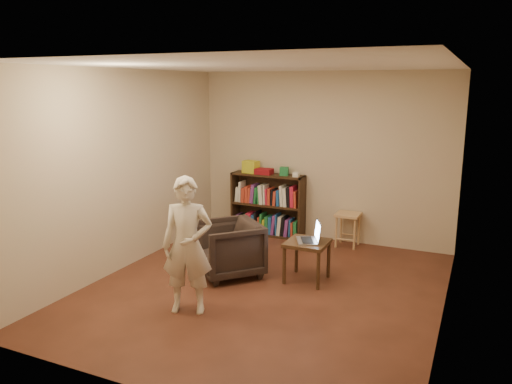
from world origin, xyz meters
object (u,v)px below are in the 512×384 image
at_px(bookshelf, 268,208).
at_px(side_table, 307,248).
at_px(person, 187,246).
at_px(laptop, 311,237).
at_px(armchair, 229,249).
at_px(stool, 348,220).

xyz_separation_m(bookshelf, side_table, (1.22, -1.62, -0.02)).
relative_size(bookshelf, person, 0.81).
bearing_deg(person, laptop, 34.98).
bearing_deg(armchair, stool, 101.50).
bearing_deg(person, armchair, 74.03).
xyz_separation_m(bookshelf, laptop, (1.26, -1.60, 0.13)).
relative_size(stool, person, 0.35).
relative_size(laptop, person, 0.29).
xyz_separation_m(side_table, person, (-0.88, -1.34, 0.31)).
bearing_deg(side_table, bookshelf, 127.04).
bearing_deg(bookshelf, side_table, -52.96).
distance_m(bookshelf, side_table, 2.02).
distance_m(stool, armchair, 2.09).
distance_m(armchair, laptop, 1.07).
relative_size(armchair, side_table, 1.51).
xyz_separation_m(armchair, side_table, (0.97, 0.24, 0.07)).
bearing_deg(armchair, person, -42.38).
xyz_separation_m(armchair, laptop, (1.02, 0.25, 0.22)).
xyz_separation_m(side_table, laptop, (0.05, 0.02, 0.15)).
distance_m(bookshelf, laptop, 2.04).
bearing_deg(laptop, side_table, -95.67).
relative_size(stool, laptop, 1.21).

